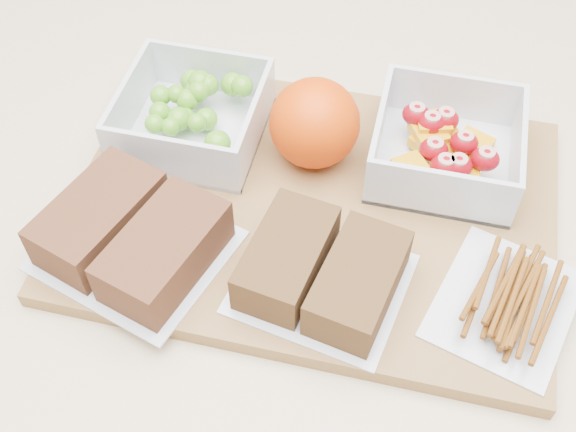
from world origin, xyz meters
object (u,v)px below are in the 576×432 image
cutting_board (313,208)px  pretzel_bag (508,296)px  fruit_container (445,148)px  sandwich_bag_left (132,235)px  sandwich_bag_center (322,271)px  grape_container (195,115)px  orange (315,123)px

cutting_board → pretzel_bag: bearing=-22.1°
fruit_container → sandwich_bag_left: (-0.24, -0.16, 0.00)m
sandwich_bag_center → pretzel_bag: size_ratio=1.03×
cutting_board → grape_container: grape_container is taller
grape_container → sandwich_bag_left: grape_container is taller
orange → fruit_container: bearing=7.8°
sandwich_bag_left → sandwich_bag_center: sandwich_bag_left is taller
cutting_board → fruit_container: (0.11, 0.07, 0.03)m
fruit_container → sandwich_bag_left: size_ratio=0.73×
sandwich_bag_left → pretzel_bag: (0.30, 0.02, -0.01)m
grape_container → pretzel_bag: bearing=-23.3°
fruit_container → orange: size_ratio=1.57×
grape_container → sandwich_bag_center: size_ratio=0.85×
grape_container → orange: (0.11, -0.00, 0.02)m
grape_container → orange: bearing=-1.4°
grape_container → fruit_container: bearing=3.2°
cutting_board → sandwich_bag_left: size_ratio=2.40×
cutting_board → orange: size_ratio=5.15×
grape_container → orange: orange is taller
grape_container → sandwich_bag_left: (-0.01, -0.14, -0.00)m
sandwich_bag_left → sandwich_bag_center: bearing=1.2°
sandwich_bag_center → pretzel_bag: 0.15m
orange → sandwich_bag_center: 0.15m
orange → sandwich_bag_left: 0.19m
fruit_container → sandwich_bag_left: fruit_container is taller
grape_container → cutting_board: bearing=-24.9°
cutting_board → sandwich_bag_center: 0.09m
grape_container → pretzel_bag: (0.30, -0.13, -0.01)m
sandwich_bag_center → pretzel_bag: sandwich_bag_center is taller
fruit_container → pretzel_bag: size_ratio=0.88×
pretzel_bag → cutting_board: bearing=157.9°
cutting_board → sandwich_bag_center: (0.02, -0.08, 0.03)m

